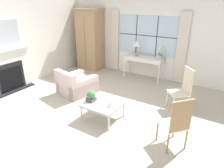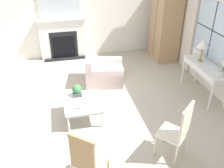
{
  "view_description": "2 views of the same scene",
  "coord_description": "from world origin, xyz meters",
  "px_view_note": "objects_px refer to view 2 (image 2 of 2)",
  "views": [
    {
      "loc": [
        2.69,
        -3.52,
        2.56
      ],
      "look_at": [
        0.2,
        0.46,
        0.59
      ],
      "focal_mm": 32.0,
      "sensor_mm": 36.0,
      "label": 1
    },
    {
      "loc": [
        4.62,
        -0.59,
        3.29
      ],
      "look_at": [
        0.31,
        0.41,
        0.72
      ],
      "focal_mm": 40.0,
      "sensor_mm": 36.0,
      "label": 2
    }
  ],
  "objects_px": {
    "potted_orchid": "(224,69)",
    "side_chair_wooden": "(179,129)",
    "armchair_upholstered": "(103,73)",
    "accent_chair_wooden": "(87,159)",
    "coffee_table": "(83,104)",
    "potted_plant_small": "(77,90)",
    "fireplace": "(63,36)",
    "console_table": "(206,69)",
    "pillar_candle": "(80,107)",
    "armoire": "(166,22)",
    "table_lamp": "(203,44)"
  },
  "relations": [
    {
      "from": "potted_orchid",
      "to": "side_chair_wooden",
      "type": "distance_m",
      "value": 2.02
    },
    {
      "from": "armchair_upholstered",
      "to": "accent_chair_wooden",
      "type": "distance_m",
      "value": 3.28
    },
    {
      "from": "coffee_table",
      "to": "potted_plant_small",
      "type": "height_order",
      "value": "potted_plant_small"
    },
    {
      "from": "armchair_upholstered",
      "to": "potted_plant_small",
      "type": "height_order",
      "value": "armchair_upholstered"
    },
    {
      "from": "fireplace",
      "to": "console_table",
      "type": "bearing_deg",
      "value": 46.11
    },
    {
      "from": "potted_orchid",
      "to": "potted_plant_small",
      "type": "distance_m",
      "value": 3.13
    },
    {
      "from": "fireplace",
      "to": "accent_chair_wooden",
      "type": "height_order",
      "value": "fireplace"
    },
    {
      "from": "armchair_upholstered",
      "to": "coffee_table",
      "type": "xyz_separation_m",
      "value": [
        1.45,
        -0.73,
        0.12
      ]
    },
    {
      "from": "potted_orchid",
      "to": "potted_plant_small",
      "type": "height_order",
      "value": "potted_orchid"
    },
    {
      "from": "armchair_upholstered",
      "to": "pillar_candle",
      "type": "xyz_separation_m",
      "value": [
        1.69,
        -0.8,
        0.22
      ]
    },
    {
      "from": "armoire",
      "to": "coffee_table",
      "type": "relative_size",
      "value": 2.71
    },
    {
      "from": "potted_orchid",
      "to": "fireplace",
      "type": "bearing_deg",
      "value": -137.82
    },
    {
      "from": "table_lamp",
      "to": "side_chair_wooden",
      "type": "relative_size",
      "value": 0.51
    },
    {
      "from": "pillar_candle",
      "to": "table_lamp",
      "type": "bearing_deg",
      "value": 105.15
    },
    {
      "from": "armchair_upholstered",
      "to": "pillar_candle",
      "type": "height_order",
      "value": "armchair_upholstered"
    },
    {
      "from": "side_chair_wooden",
      "to": "pillar_candle",
      "type": "xyz_separation_m",
      "value": [
        -1.19,
        -1.49,
        -0.12
      ]
    },
    {
      "from": "fireplace",
      "to": "coffee_table",
      "type": "distance_m",
      "value": 3.3
    },
    {
      "from": "coffee_table",
      "to": "pillar_candle",
      "type": "xyz_separation_m",
      "value": [
        0.24,
        -0.08,
        0.1
      ]
    },
    {
      "from": "coffee_table",
      "to": "table_lamp",
      "type": "bearing_deg",
      "value": 101.14
    },
    {
      "from": "potted_orchid",
      "to": "accent_chair_wooden",
      "type": "bearing_deg",
      "value": -64.68
    },
    {
      "from": "side_chair_wooden",
      "to": "accent_chair_wooden",
      "type": "bearing_deg",
      "value": -80.04
    },
    {
      "from": "fireplace",
      "to": "accent_chair_wooden",
      "type": "distance_m",
      "value": 4.98
    },
    {
      "from": "fireplace",
      "to": "armchair_upholstered",
      "type": "distance_m",
      "value": 2.09
    },
    {
      "from": "table_lamp",
      "to": "coffee_table",
      "type": "distance_m",
      "value": 3.09
    },
    {
      "from": "table_lamp",
      "to": "accent_chair_wooden",
      "type": "relative_size",
      "value": 0.53
    },
    {
      "from": "accent_chair_wooden",
      "to": "potted_plant_small",
      "type": "bearing_deg",
      "value": 178.0
    },
    {
      "from": "table_lamp",
      "to": "accent_chair_wooden",
      "type": "distance_m",
      "value": 3.86
    },
    {
      "from": "armoire",
      "to": "potted_orchid",
      "type": "distance_m",
      "value": 2.77
    },
    {
      "from": "table_lamp",
      "to": "armchair_upholstered",
      "type": "xyz_separation_m",
      "value": [
        -0.87,
        -2.19,
        -0.95
      ]
    },
    {
      "from": "fireplace",
      "to": "side_chair_wooden",
      "type": "relative_size",
      "value": 1.93
    },
    {
      "from": "fireplace",
      "to": "coffee_table",
      "type": "xyz_separation_m",
      "value": [
        3.28,
        0.17,
        -0.34
      ]
    },
    {
      "from": "armoire",
      "to": "coffee_table",
      "type": "bearing_deg",
      "value": -48.28
    },
    {
      "from": "table_lamp",
      "to": "potted_orchid",
      "type": "xyz_separation_m",
      "value": [
        0.79,
        0.07,
        -0.26
      ]
    },
    {
      "from": "armchair_upholstered",
      "to": "side_chair_wooden",
      "type": "distance_m",
      "value": 2.97
    },
    {
      "from": "pillar_candle",
      "to": "console_table",
      "type": "bearing_deg",
      "value": 100.15
    },
    {
      "from": "armoire",
      "to": "potted_orchid",
      "type": "relative_size",
      "value": 5.47
    },
    {
      "from": "table_lamp",
      "to": "armoire",
      "type": "bearing_deg",
      "value": -178.04
    },
    {
      "from": "fireplace",
      "to": "armoire",
      "type": "relative_size",
      "value": 0.92
    },
    {
      "from": "fireplace",
      "to": "armoire",
      "type": "height_order",
      "value": "armoire"
    },
    {
      "from": "potted_orchid",
      "to": "accent_chair_wooden",
      "type": "height_order",
      "value": "potted_orchid"
    },
    {
      "from": "armchair_upholstered",
      "to": "fireplace",
      "type": "bearing_deg",
      "value": -153.92
    },
    {
      "from": "console_table",
      "to": "potted_orchid",
      "type": "height_order",
      "value": "potted_orchid"
    },
    {
      "from": "console_table",
      "to": "potted_plant_small",
      "type": "relative_size",
      "value": 5.46
    },
    {
      "from": "potted_orchid",
      "to": "armchair_upholstered",
      "type": "height_order",
      "value": "potted_orchid"
    },
    {
      "from": "console_table",
      "to": "accent_chair_wooden",
      "type": "xyz_separation_m",
      "value": [
        2.0,
        -3.07,
        -0.1
      ]
    },
    {
      "from": "armchair_upholstered",
      "to": "accent_chair_wooden",
      "type": "bearing_deg",
      "value": -15.45
    },
    {
      "from": "console_table",
      "to": "pillar_candle",
      "type": "bearing_deg",
      "value": -79.85
    },
    {
      "from": "coffee_table",
      "to": "potted_orchid",
      "type": "bearing_deg",
      "value": 85.95
    },
    {
      "from": "pillar_candle",
      "to": "side_chair_wooden",
      "type": "bearing_deg",
      "value": 51.47
    },
    {
      "from": "table_lamp",
      "to": "coffee_table",
      "type": "relative_size",
      "value": 0.65
    }
  ]
}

